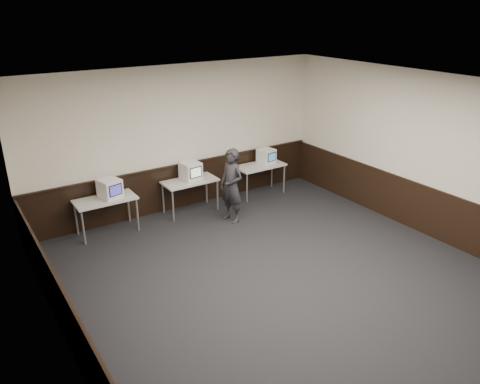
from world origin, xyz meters
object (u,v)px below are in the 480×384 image
at_px(desk_center, 190,183).
at_px(emac_center, 191,171).
at_px(desk_right, 260,168).
at_px(emac_left, 110,188).
at_px(desk_left, 105,202).
at_px(person, 232,186).
at_px(emac_right, 266,156).

xyz_separation_m(desk_center, emac_center, (0.05, 0.05, 0.27)).
bearing_deg(desk_right, desk_center, 180.00).
xyz_separation_m(desk_center, emac_left, (-1.78, 0.00, 0.26)).
xyz_separation_m(desk_left, desk_right, (3.80, 0.00, 0.00)).
xyz_separation_m(desk_center, desk_right, (1.90, 0.00, 0.00)).
height_order(desk_left, person, person).
relative_size(desk_right, emac_left, 2.47).
bearing_deg(desk_left, emac_left, 2.15).
relative_size(desk_right, emac_center, 2.65).
xyz_separation_m(emac_right, person, (-1.59, -0.94, -0.13)).
distance_m(emac_left, emac_center, 1.83).
xyz_separation_m(emac_left, emac_center, (1.83, 0.04, 0.00)).
xyz_separation_m(desk_center, emac_right, (2.11, 0.04, 0.25)).
bearing_deg(emac_center, emac_left, 176.66).
bearing_deg(desk_right, emac_right, 11.30).
bearing_deg(emac_right, desk_left, 171.76).
bearing_deg(emac_left, desk_center, -14.35).
distance_m(desk_left, person, 2.58).
height_order(emac_left, emac_right, emac_left).
bearing_deg(person, emac_right, 107.20).
relative_size(desk_left, desk_center, 1.00).
distance_m(emac_left, person, 2.47).
bearing_deg(desk_right, emac_left, 179.93).
bearing_deg(desk_left, emac_right, 0.60).
distance_m(desk_right, emac_right, 0.33).
distance_m(emac_center, emac_right, 2.06).
xyz_separation_m(emac_center, person, (0.46, -0.95, -0.15)).
xyz_separation_m(desk_right, person, (-1.38, -0.90, 0.12)).
xyz_separation_m(desk_right, emac_center, (-1.85, 0.05, 0.27)).
relative_size(desk_left, emac_right, 2.83).
height_order(desk_center, desk_right, same).
height_order(emac_left, emac_center, emac_center).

